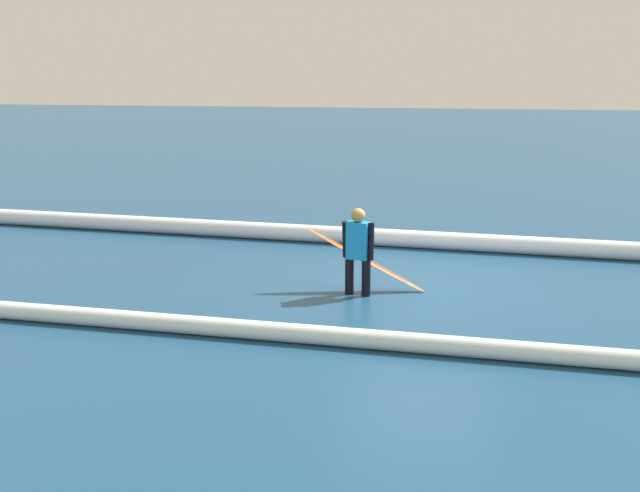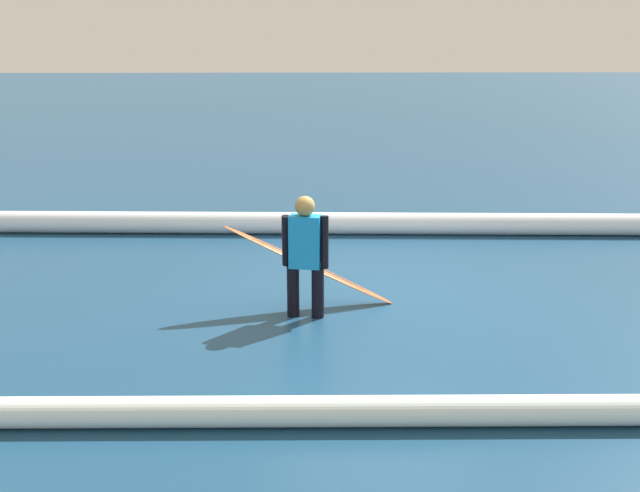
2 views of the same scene
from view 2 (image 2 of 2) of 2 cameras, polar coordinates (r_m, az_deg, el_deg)
The scene contains 4 objects.
ground_plane at distance 8.97m, azimuth 4.52°, elevation -3.74°, with size 137.17×137.17×0.00m, color navy.
surfer at distance 7.97m, azimuth -1.17°, elevation -0.41°, with size 0.51×0.26×1.39m.
surfboard at distance 8.37m, azimuth -0.76°, elevation -1.56°, with size 1.98×0.35×1.02m.
wave_crest_foreground at distance 11.83m, azimuth -8.53°, elevation 1.83°, with size 0.35×0.35×19.06m, color white.
Camera 2 is at (0.94, 8.41, 2.98)m, focal length 40.63 mm.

